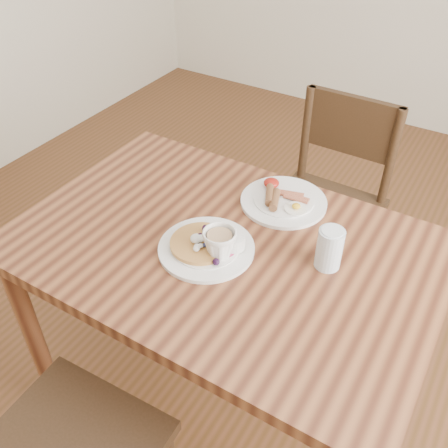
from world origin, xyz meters
name	(u,v)px	position (x,y,z in m)	size (l,w,h in m)	color
ground	(224,391)	(0.00, 0.00, 0.00)	(5.00, 5.00, 0.00)	#523217
dining_table	(224,268)	(0.00, 0.00, 0.65)	(1.20, 0.80, 0.75)	brown
chair_far	(329,198)	(0.07, 0.71, 0.49)	(0.43, 0.43, 0.88)	#362113
pancake_plate	(208,246)	(-0.02, -0.05, 0.76)	(0.27, 0.27, 0.06)	white
breakfast_plate	(282,200)	(0.06, 0.26, 0.76)	(0.27, 0.27, 0.04)	white
teacup_saucer	(220,246)	(0.02, -0.06, 0.79)	(0.14, 0.14, 0.09)	white
water_glass	(329,249)	(0.28, 0.07, 0.81)	(0.07, 0.07, 0.12)	silver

